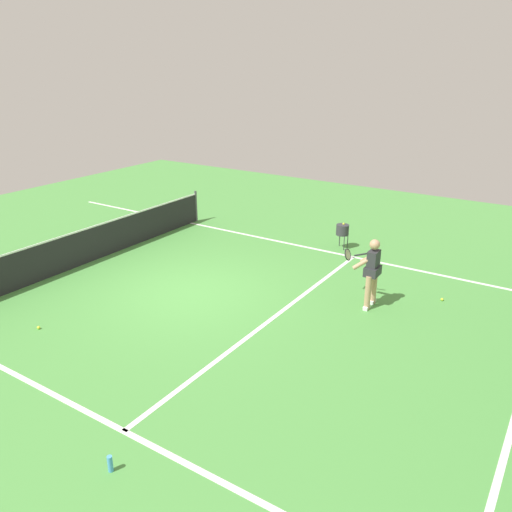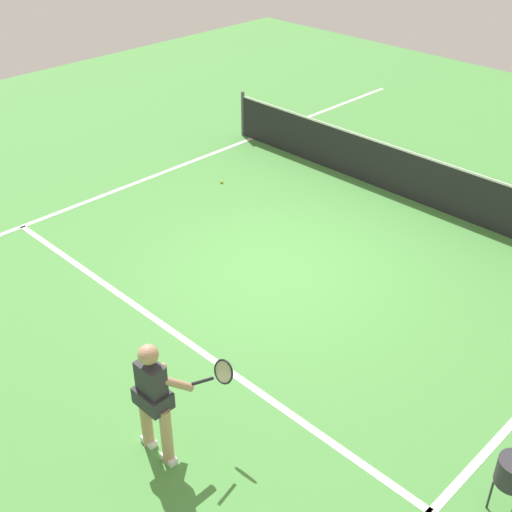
# 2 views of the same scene
# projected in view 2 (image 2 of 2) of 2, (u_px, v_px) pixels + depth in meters

# --- Properties ---
(ground_plane) EXTENTS (24.82, 24.82, 0.00)m
(ground_plane) POSITION_uv_depth(u_px,v_px,m) (283.00, 268.00, 10.88)
(ground_plane) COLOR #4C9342
(service_line_marking) EXTENTS (8.47, 0.10, 0.01)m
(service_line_marking) POSITION_uv_depth(u_px,v_px,m) (172.00, 331.00, 9.50)
(service_line_marking) COLOR white
(service_line_marking) RESTS_ON ground
(sideline_left_marking) EXTENTS (0.10, 17.09, 0.01)m
(sideline_left_marking) POSITION_uv_depth(u_px,v_px,m) (128.00, 186.00, 13.41)
(sideline_left_marking) COLOR white
(sideline_left_marking) RESTS_ON ground
(court_net) EXTENTS (9.15, 0.08, 1.03)m
(court_net) POSITION_uv_depth(u_px,v_px,m) (410.00, 175.00, 12.71)
(court_net) COLOR #4C4C51
(court_net) RESTS_ON ground
(tennis_player) EXTENTS (0.77, 0.93, 1.55)m
(tennis_player) POSITION_uv_depth(u_px,v_px,m) (156.00, 396.00, 7.21)
(tennis_player) COLOR tan
(tennis_player) RESTS_ON ground
(tennis_ball_mid) EXTENTS (0.07, 0.07, 0.07)m
(tennis_ball_mid) POSITION_uv_depth(u_px,v_px,m) (221.00, 182.00, 13.51)
(tennis_ball_mid) COLOR #D1E533
(tennis_ball_mid) RESTS_ON ground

